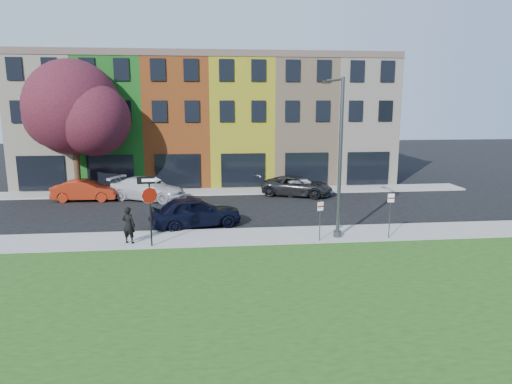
{
  "coord_description": "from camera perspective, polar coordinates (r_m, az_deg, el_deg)",
  "views": [
    {
      "loc": [
        -2.67,
        -18.77,
        6.68
      ],
      "look_at": [
        -0.27,
        4.0,
        2.15
      ],
      "focal_mm": 32.0,
      "sensor_mm": 36.0,
      "label": 1
    }
  ],
  "objects": [
    {
      "name": "parking_sign_b",
      "position": [
        23.07,
        16.43,
        -2.09
      ],
      "size": [
        0.32,
        0.09,
        2.33
      ],
      "rotation": [
        0.0,
        0.0,
        -0.04
      ],
      "color": "#424447",
      "rests_on": "sidewalk_near"
    },
    {
      "name": "parked_car_white",
      "position": [
        33.35,
        5.96,
        0.69
      ],
      "size": [
        1.97,
        3.94,
        1.28
      ],
      "primitive_type": "imported",
      "rotation": [
        0.0,
        0.0,
        1.51
      ],
      "color": "white",
      "rests_on": "ground"
    },
    {
      "name": "rowhouse_block",
      "position": [
        39.99,
        -5.84,
        8.71
      ],
      "size": [
        30.0,
        10.12,
        10.0
      ],
      "color": "beige",
      "rests_on": "ground"
    },
    {
      "name": "parked_car_silver",
      "position": [
        32.42,
        -13.36,
        0.4
      ],
      "size": [
        6.32,
        7.08,
        1.57
      ],
      "primitive_type": "imported",
      "rotation": [
        0.0,
        0.0,
        1.14
      ],
      "color": "silver",
      "rests_on": "ground"
    },
    {
      "name": "parking_sign_a",
      "position": [
        21.96,
        8.02,
        -2.92
      ],
      "size": [
        0.31,
        0.14,
        1.97
      ],
      "rotation": [
        0.0,
        0.0,
        0.34
      ],
      "color": "#424447",
      "rests_on": "sidewalk_near"
    },
    {
      "name": "ground",
      "position": [
        20.1,
        1.98,
        -8.23
      ],
      "size": [
        120.0,
        120.0,
        0.0
      ],
      "primitive_type": "plane",
      "color": "black",
      "rests_on": "ground"
    },
    {
      "name": "man",
      "position": [
        22.29,
        -15.63,
        -4.0
      ],
      "size": [
        0.93,
        0.86,
        1.76
      ],
      "primitive_type": "imported",
      "rotation": [
        0.0,
        0.0,
        2.77
      ],
      "color": "black",
      "rests_on": "sidewalk_near"
    },
    {
      "name": "sedan_near",
      "position": [
        24.94,
        -7.57,
        -2.47
      ],
      "size": [
        4.45,
        5.89,
        1.67
      ],
      "primitive_type": "imported",
      "rotation": [
        0.0,
        0.0,
        1.84
      ],
      "color": "black",
      "rests_on": "ground"
    },
    {
      "name": "tree_purple",
      "position": [
        34.99,
        -21.71,
        9.54
      ],
      "size": [
        7.95,
        6.96,
        9.52
      ],
      "color": "black",
      "rests_on": "sidewalk_far"
    },
    {
      "name": "stop_sign",
      "position": [
        21.25,
        -13.16,
        -0.61
      ],
      "size": [
        1.05,
        0.15,
        3.27
      ],
      "rotation": [
        0.0,
        0.0,
        0.1
      ],
      "color": "black",
      "rests_on": "sidewalk_near"
    },
    {
      "name": "parked_car_red",
      "position": [
        33.43,
        -20.53,
        0.2
      ],
      "size": [
        1.88,
        4.5,
        1.44
      ],
      "primitive_type": "imported",
      "rotation": [
        0.0,
        0.0,
        1.53
      ],
      "color": "maroon",
      "rests_on": "ground"
    },
    {
      "name": "sidewalk_near",
      "position": [
        23.22,
        5.86,
        -5.43
      ],
      "size": [
        40.0,
        3.0,
        0.12
      ],
      "primitive_type": "cube",
      "color": "gray",
      "rests_on": "ground"
    },
    {
      "name": "parked_car_dark",
      "position": [
        33.15,
        5.15,
        0.76
      ],
      "size": [
        5.83,
        6.7,
        1.41
      ],
      "primitive_type": "imported",
      "rotation": [
        0.0,
        0.0,
        1.19
      ],
      "color": "black",
      "rests_on": "ground"
    },
    {
      "name": "street_lamp",
      "position": [
        22.47,
        10.26,
        4.18
      ],
      "size": [
        0.6,
        2.57,
        7.7
      ],
      "rotation": [
        0.0,
        0.0,
        0.11
      ],
      "color": "#424447",
      "rests_on": "sidewalk_near"
    },
    {
      "name": "sidewalk_far",
      "position": [
        34.41,
        -6.46,
        0.02
      ],
      "size": [
        40.0,
        2.4,
        0.12
      ],
      "primitive_type": "cube",
      "color": "gray",
      "rests_on": "ground"
    }
  ]
}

